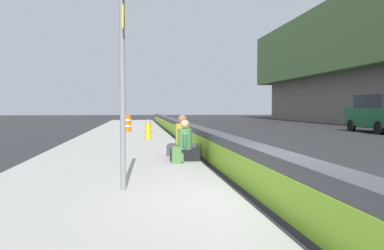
{
  "coord_description": "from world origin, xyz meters",
  "views": [
    {
      "loc": [
        -5.83,
        2.01,
        1.49
      ],
      "look_at": [
        8.93,
        0.05,
        0.86
      ],
      "focal_mm": 38.05,
      "sensor_mm": 36.0,
      "label": 1
    }
  ],
  "objects_px": {
    "backpack": "(177,155)",
    "parked_car_fourth": "(379,113)",
    "route_sign_post": "(123,64)",
    "seated_person_foreground": "(185,147)",
    "seated_person_middle": "(182,142)",
    "construction_barrel": "(126,123)",
    "fire_hydrant": "(148,129)"
  },
  "relations": [
    {
      "from": "route_sign_post",
      "to": "seated_person_middle",
      "type": "height_order",
      "value": "route_sign_post"
    },
    {
      "from": "backpack",
      "to": "route_sign_post",
      "type": "bearing_deg",
      "value": 159.46
    },
    {
      "from": "fire_hydrant",
      "to": "seated_person_middle",
      "type": "bearing_deg",
      "value": -172.09
    },
    {
      "from": "fire_hydrant",
      "to": "construction_barrel",
      "type": "distance_m",
      "value": 6.07
    },
    {
      "from": "fire_hydrant",
      "to": "parked_car_fourth",
      "type": "xyz_separation_m",
      "value": [
        5.05,
        -13.86,
        0.6
      ]
    },
    {
      "from": "seated_person_foreground",
      "to": "seated_person_middle",
      "type": "relative_size",
      "value": 0.91
    },
    {
      "from": "route_sign_post",
      "to": "construction_barrel",
      "type": "height_order",
      "value": "route_sign_post"
    },
    {
      "from": "seated_person_foreground",
      "to": "construction_barrel",
      "type": "height_order",
      "value": "seated_person_foreground"
    },
    {
      "from": "seated_person_middle",
      "to": "construction_barrel",
      "type": "bearing_deg",
      "value": 9.09
    },
    {
      "from": "seated_person_middle",
      "to": "construction_barrel",
      "type": "height_order",
      "value": "seated_person_middle"
    },
    {
      "from": "fire_hydrant",
      "to": "parked_car_fourth",
      "type": "relative_size",
      "value": 0.18
    },
    {
      "from": "route_sign_post",
      "to": "fire_hydrant",
      "type": "bearing_deg",
      "value": -3.58
    },
    {
      "from": "backpack",
      "to": "parked_car_fourth",
      "type": "relative_size",
      "value": 0.08
    },
    {
      "from": "construction_barrel",
      "to": "backpack",
      "type": "bearing_deg",
      "value": -173.32
    },
    {
      "from": "fire_hydrant",
      "to": "construction_barrel",
      "type": "height_order",
      "value": "construction_barrel"
    },
    {
      "from": "route_sign_post",
      "to": "seated_person_foreground",
      "type": "xyz_separation_m",
      "value": [
        3.71,
        -1.44,
        -1.74
      ]
    },
    {
      "from": "fire_hydrant",
      "to": "seated_person_middle",
      "type": "height_order",
      "value": "seated_person_middle"
    },
    {
      "from": "seated_person_middle",
      "to": "backpack",
      "type": "bearing_deg",
      "value": 168.96
    },
    {
      "from": "backpack",
      "to": "parked_car_fourth",
      "type": "height_order",
      "value": "parked_car_fourth"
    },
    {
      "from": "construction_barrel",
      "to": "seated_person_middle",
      "type": "bearing_deg",
      "value": -170.91
    },
    {
      "from": "route_sign_post",
      "to": "construction_barrel",
      "type": "bearing_deg",
      "value": 1.4
    },
    {
      "from": "backpack",
      "to": "construction_barrel",
      "type": "xyz_separation_m",
      "value": [
        13.58,
        1.59,
        0.28
      ]
    },
    {
      "from": "construction_barrel",
      "to": "route_sign_post",
      "type": "bearing_deg",
      "value": -178.6
    },
    {
      "from": "fire_hydrant",
      "to": "seated_person_middle",
      "type": "distance_m",
      "value": 6.02
    },
    {
      "from": "parked_car_fourth",
      "to": "construction_barrel",
      "type": "bearing_deg",
      "value": 86.46
    },
    {
      "from": "parked_car_fourth",
      "to": "route_sign_post",
      "type": "bearing_deg",
      "value": 137.41
    },
    {
      "from": "route_sign_post",
      "to": "parked_car_fourth",
      "type": "height_order",
      "value": "route_sign_post"
    },
    {
      "from": "construction_barrel",
      "to": "parked_car_fourth",
      "type": "relative_size",
      "value": 0.2
    },
    {
      "from": "fire_hydrant",
      "to": "construction_barrel",
      "type": "bearing_deg",
      "value": 10.27
    },
    {
      "from": "route_sign_post",
      "to": "seated_person_foreground",
      "type": "bearing_deg",
      "value": -21.28
    },
    {
      "from": "parked_car_fourth",
      "to": "seated_person_foreground",
      "type": "bearing_deg",
      "value": 132.76
    },
    {
      "from": "backpack",
      "to": "seated_person_foreground",
      "type": "bearing_deg",
      "value": -25.33
    }
  ]
}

